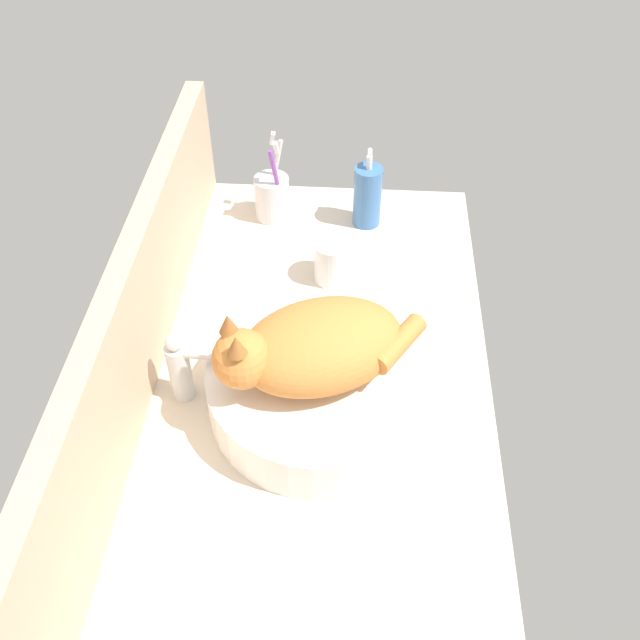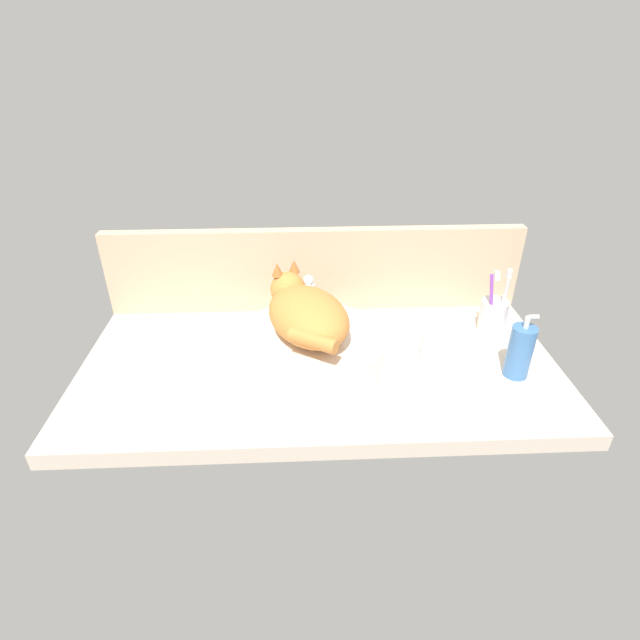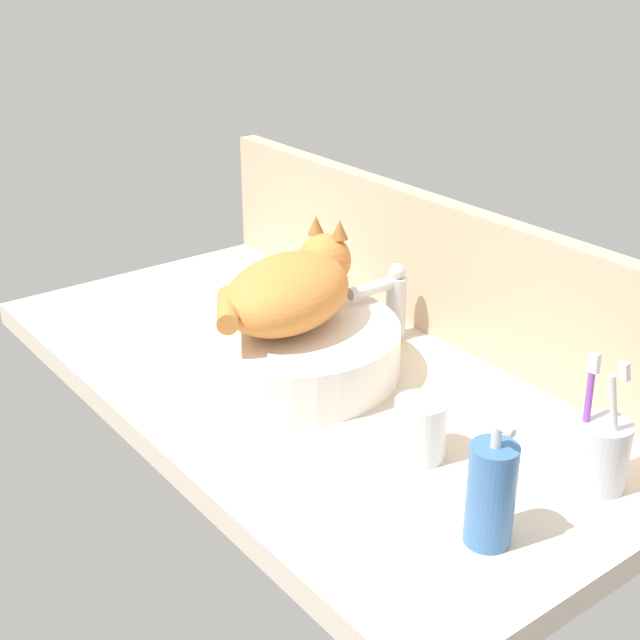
{
  "view_description": "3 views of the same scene",
  "coord_description": "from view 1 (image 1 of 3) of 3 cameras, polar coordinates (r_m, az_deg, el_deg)",
  "views": [
    {
      "loc": [
        -74.02,
        -6.2,
        90.13
      ],
      "look_at": [
        4.64,
        -1.02,
        11.75
      ],
      "focal_mm": 40.0,
      "sensor_mm": 36.0,
      "label": 1
    },
    {
      "loc": [
        -4.52,
        -101.28,
        70.76
      ],
      "look_at": [
        0.2,
        1.39,
        10.78
      ],
      "focal_mm": 28.0,
      "sensor_mm": 36.0,
      "label": 2
    },
    {
      "loc": [
        101.06,
        -74.81,
        67.14
      ],
      "look_at": [
        5.34,
        -1.48,
        11.96
      ],
      "focal_mm": 50.0,
      "sensor_mm": 36.0,
      "label": 3
    }
  ],
  "objects": [
    {
      "name": "water_glass",
      "position": [
        1.34,
        1.03,
        4.56
      ],
      "size": [
        7.09,
        7.09,
        8.43
      ],
      "color": "white",
      "rests_on": "ground_plane"
    },
    {
      "name": "faucet",
      "position": [
        1.13,
        -10.69,
        -3.53
      ],
      "size": [
        3.6,
        11.83,
        13.6
      ],
      "color": "silver",
      "rests_on": "ground_plane"
    },
    {
      "name": "sink_basin",
      "position": [
        1.12,
        0.09,
        -5.43
      ],
      "size": [
        35.52,
        35.52,
        8.2
      ],
      "primitive_type": "cylinder",
      "color": "white",
      "rests_on": "ground_plane"
    },
    {
      "name": "toothbrush_cup",
      "position": [
        1.49,
        -3.83,
        9.85
      ],
      "size": [
        7.14,
        7.14,
        18.7
      ],
      "color": "silver",
      "rests_on": "ground_plane"
    },
    {
      "name": "backsplash_panel",
      "position": [
        1.13,
        -14.78,
        -0.9
      ],
      "size": [
        116.02,
        3.6,
        24.0
      ],
      "primitive_type": "cube",
      "color": "#CCAD8C",
      "rests_on": "ground_plane"
    },
    {
      "name": "ground_plane",
      "position": [
        1.18,
        -0.65,
        -6.29
      ],
      "size": [
        116.02,
        58.6,
        4.0
      ],
      "primitive_type": "cube",
      "color": "beige"
    },
    {
      "name": "cat",
      "position": [
        1.04,
        -0.59,
        -2.18
      ],
      "size": [
        25.51,
        30.87,
        14.0
      ],
      "color": "orange",
      "rests_on": "sink_basin"
    },
    {
      "name": "soap_dispenser",
      "position": [
        1.46,
        3.82,
        9.89
      ],
      "size": [
        5.68,
        5.68,
        16.25
      ],
      "color": "#3F72B2",
      "rests_on": "ground_plane"
    }
  ]
}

